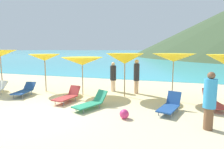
# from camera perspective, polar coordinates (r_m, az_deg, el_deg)

# --- Properties ---
(ground_plane) EXTENTS (50.00, 100.00, 0.30)m
(ground_plane) POSITION_cam_1_polar(r_m,az_deg,el_deg) (16.64, 1.52, -1.31)
(ground_plane) COLOR beige
(ocean_water) EXTENTS (650.00, 440.00, 0.02)m
(ocean_water) POSITION_cam_1_polar(r_m,az_deg,el_deg) (234.70, 17.00, 6.71)
(ocean_water) COLOR #38B7CC
(ocean_water) RESTS_ON ground_plane
(umbrella_1) EXTENTS (1.92, 1.92, 2.39)m
(umbrella_1) POSITION_cam_1_polar(r_m,az_deg,el_deg) (12.96, -30.64, 5.50)
(umbrella_1) COLOR #9E7F59
(umbrella_1) RESTS_ON ground_plane
(umbrella_2) EXTENTS (1.88, 1.88, 2.16)m
(umbrella_2) POSITION_cam_1_polar(r_m,az_deg,el_deg) (11.48, -19.61, 4.84)
(umbrella_2) COLOR #9E7F59
(umbrella_2) RESTS_ON ground_plane
(umbrella_3) EXTENTS (2.33, 2.33, 2.02)m
(umbrella_3) POSITION_cam_1_polar(r_m,az_deg,el_deg) (10.16, -8.95, 3.97)
(umbrella_3) COLOR #9E7F59
(umbrella_3) RESTS_ON ground_plane
(umbrella_4) EXTENTS (2.03, 2.03, 2.23)m
(umbrella_4) POSITION_cam_1_polar(r_m,az_deg,el_deg) (9.64, 3.87, 4.77)
(umbrella_4) COLOR #9E7F59
(umbrella_4) RESTS_ON ground_plane
(umbrella_5) EXTENTS (2.00, 2.00, 2.23)m
(umbrella_5) POSITION_cam_1_polar(r_m,az_deg,el_deg) (9.25, 18.05, 4.83)
(umbrella_5) COLOR #9E7F59
(umbrella_5) RESTS_ON ground_plane
(lounge_chair_2) EXTENTS (0.90, 1.64, 0.62)m
(lounge_chair_2) POSITION_cam_1_polar(r_m,az_deg,el_deg) (11.01, -24.85, -4.31)
(lounge_chair_2) COLOR #1E478C
(lounge_chair_2) RESTS_ON ground_plane
(lounge_chair_3) EXTENTS (0.83, 1.51, 0.74)m
(lounge_chair_3) POSITION_cam_1_polar(r_m,az_deg,el_deg) (8.94, 28.24, -7.17)
(lounge_chair_3) COLOR #A53333
(lounge_chair_3) RESTS_ON ground_plane
(lounge_chair_4) EXTENTS (1.11, 1.67, 0.66)m
(lounge_chair_4) POSITION_cam_1_polar(r_m,az_deg,el_deg) (7.96, -6.22, -8.30)
(lounge_chair_4) COLOR #268C66
(lounge_chair_4) RESTS_ON ground_plane
(lounge_chair_5) EXTENTS (0.92, 1.58, 0.72)m
(lounge_chair_5) POSITION_cam_1_polar(r_m,az_deg,el_deg) (7.76, 17.02, -8.83)
(lounge_chair_5) COLOR #1E478C
(lounge_chair_5) RESTS_ON ground_plane
(lounge_chair_6) EXTENTS (0.76, 1.51, 0.67)m
(lounge_chair_6) POSITION_cam_1_polar(r_m,az_deg,el_deg) (9.09, -13.20, -6.26)
(lounge_chair_6) COLOR #A53333
(lounge_chair_6) RESTS_ON ground_plane
(beachgoer_0) EXTENTS (0.37, 0.37, 1.77)m
(beachgoer_0) POSITION_cam_1_polar(r_m,az_deg,el_deg) (6.44, 27.31, -6.74)
(beachgoer_0) COLOR brown
(beachgoer_0) RESTS_ON ground_plane
(beachgoer_1) EXTENTS (0.31, 0.31, 1.88)m
(beachgoer_1) POSITION_cam_1_polar(r_m,az_deg,el_deg) (10.44, 7.38, -0.26)
(beachgoer_1) COLOR #DBAA84
(beachgoer_1) RESTS_ON ground_plane
(beachgoer_2) EXTENTS (0.35, 0.35, 1.69)m
(beachgoer_2) POSITION_cam_1_polar(r_m,az_deg,el_deg) (10.97, 0.35, -0.46)
(beachgoer_2) COLOR beige
(beachgoer_2) RESTS_ON ground_plane
(beach_ball) EXTENTS (0.33, 0.33, 0.33)m
(beach_ball) POSITION_cam_1_polar(r_m,az_deg,el_deg) (6.83, 3.70, -11.78)
(beach_ball) COLOR #D83372
(beach_ball) RESTS_ON ground_plane
(cruise_ship) EXTENTS (67.47, 10.01, 21.94)m
(cruise_ship) POSITION_cam_1_polar(r_m,az_deg,el_deg) (237.05, 27.14, 8.24)
(cruise_ship) COLOR #262D47
(cruise_ship) RESTS_ON ocean_water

